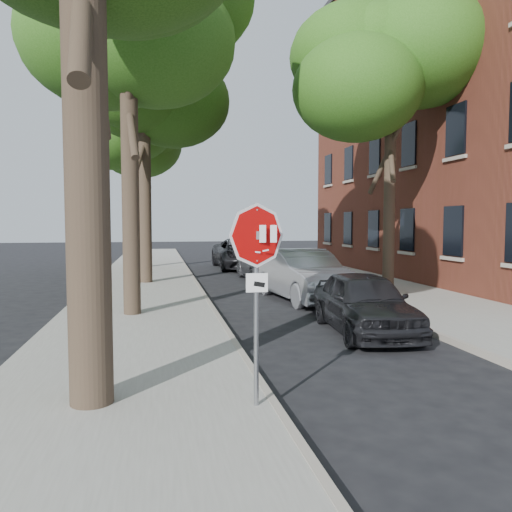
{
  "coord_description": "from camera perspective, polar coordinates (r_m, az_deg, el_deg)",
  "views": [
    {
      "loc": [
        -1.92,
        -6.2,
        2.48
      ],
      "look_at": [
        -0.68,
        0.1,
        2.05
      ],
      "focal_mm": 35.0,
      "sensor_mm": 36.0,
      "label": 1
    }
  ],
  "objects": [
    {
      "name": "car_c",
      "position": [
        21.41,
        1.1,
        -0.93
      ],
      "size": [
        2.04,
        4.88,
        1.41
      ],
      "primitive_type": "imported",
      "rotation": [
        0.0,
        0.0,
        0.01
      ],
      "color": "#434448",
      "rests_on": "ground"
    },
    {
      "name": "stop_sign",
      "position": [
        6.31,
        0.07,
        -1.0
      ],
      "size": [
        0.76,
        0.34,
        2.61
      ],
      "color": "gray",
      "rests_on": "sidewalk_left"
    },
    {
      "name": "car_a",
      "position": [
        11.48,
        12.26,
        -5.2
      ],
      "size": [
        1.98,
        4.2,
        1.39
      ],
      "primitive_type": "imported",
      "rotation": [
        0.0,
        0.0,
        -0.08
      ],
      "color": "black",
      "rests_on": "ground"
    },
    {
      "name": "tree_right",
      "position": [
        18.73,
        15.0,
        18.34
      ],
      "size": [
        5.29,
        4.91,
        9.33
      ],
      "color": "black",
      "rests_on": "sidewalk_right"
    },
    {
      "name": "ground",
      "position": [
        6.95,
        5.97,
        -17.11
      ],
      "size": [
        120.0,
        120.0,
        0.0
      ],
      "primitive_type": "plane",
      "color": "black",
      "rests_on": "ground"
    },
    {
      "name": "tree_far",
      "position": [
        27.73,
        -12.99,
        13.56
      ],
      "size": [
        5.29,
        4.91,
        9.33
      ],
      "color": "black",
      "rests_on": "sidewalk_left"
    },
    {
      "name": "curb_right",
      "position": [
        19.27,
        6.71,
        -3.39
      ],
      "size": [
        0.12,
        55.0,
        0.13
      ],
      "primitive_type": "cube",
      "color": "#9E9384",
      "rests_on": "ground"
    },
    {
      "name": "sidewalk_left",
      "position": [
        18.37,
        -12.87,
        -3.84
      ],
      "size": [
        4.0,
        55.0,
        0.12
      ],
      "primitive_type": "cube",
      "color": "gray",
      "rests_on": "ground"
    },
    {
      "name": "car_b",
      "position": [
        15.96,
        5.39,
        -2.17
      ],
      "size": [
        2.3,
        5.12,
        1.63
      ],
      "primitive_type": "imported",
      "rotation": [
        0.0,
        0.0,
        0.12
      ],
      "color": "gray",
      "rests_on": "ground"
    },
    {
      "name": "car_d",
      "position": [
        26.95,
        -1.61,
        0.3
      ],
      "size": [
        2.77,
        5.93,
        1.64
      ],
      "primitive_type": "imported",
      "rotation": [
        0.0,
        0.0,
        0.01
      ],
      "color": "black",
      "rests_on": "ground"
    },
    {
      "name": "tree_mid_a",
      "position": [
        14.28,
        -14.55,
        24.74
      ],
      "size": [
        5.59,
        5.19,
        9.84
      ],
      "color": "black",
      "rests_on": "sidewalk_left"
    },
    {
      "name": "sidewalk_right",
      "position": [
        19.99,
        12.32,
        -3.21
      ],
      "size": [
        4.0,
        55.0,
        0.12
      ],
      "primitive_type": "cube",
      "color": "gray",
      "rests_on": "ground"
    },
    {
      "name": "curb_left",
      "position": [
        18.41,
        -6.47,
        -3.73
      ],
      "size": [
        0.12,
        55.0,
        0.13
      ],
      "primitive_type": "cube",
      "color": "#9E9384",
      "rests_on": "ground"
    },
    {
      "name": "tree_mid_b",
      "position": [
        21.06,
        -12.81,
        18.92
      ],
      "size": [
        5.88,
        5.46,
        10.36
      ],
      "color": "black",
      "rests_on": "sidewalk_left"
    }
  ]
}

